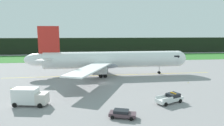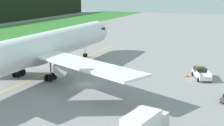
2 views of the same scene
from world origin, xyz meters
TOP-DOWN VIEW (x-y plane):
  - ground at (0.00, 0.00)m, footprint 320.00×320.00m
  - grass_verge at (0.00, 56.43)m, footprint 320.00×30.08m
  - distant_tree_line at (0.00, 81.81)m, footprint 288.00×7.03m
  - taxiway_centerline_main at (3.44, 9.92)m, footprint 67.92×0.79m
  - airliner at (2.76, 9.91)m, footprint 52.10×45.67m
  - ops_pickup_truck at (11.74, -17.00)m, footprint 6.12×4.15m
  - catering_truck at (-15.25, -15.12)m, footprint 6.70×3.64m
  - staff_car at (1.17, -22.66)m, footprint 4.64×3.02m
  - apron_cone at (11.88, -14.47)m, footprint 0.62×0.62m
  - taxiway_edge_light_east at (23.06, -2.90)m, footprint 0.12×0.12m
  - taxiway_edge_light_west at (-23.03, -2.90)m, footprint 0.12×0.12m

SIDE VIEW (x-z plane):
  - ground at x=0.00m, z-range 0.00..0.00m
  - taxiway_centerline_main at x=3.44m, z-range 0.00..0.01m
  - grass_verge at x=0.00m, z-range 0.00..0.04m
  - taxiway_edge_light_west at x=-23.03m, z-range 0.02..0.44m
  - taxiway_edge_light_east at x=23.06m, z-range 0.02..0.47m
  - apron_cone at x=11.88m, z-range -0.01..0.76m
  - staff_car at x=1.17m, z-range 0.05..1.35m
  - ops_pickup_truck at x=11.74m, z-range -0.06..1.88m
  - catering_truck at x=-15.25m, z-range 0.01..3.52m
  - airliner at x=2.76m, z-range -2.85..12.81m
  - distant_tree_line at x=0.00m, z-range 0.00..10.34m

